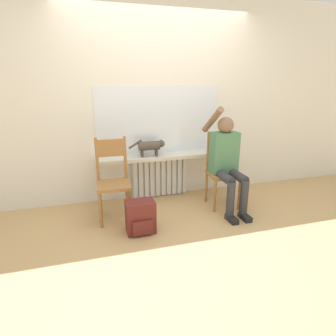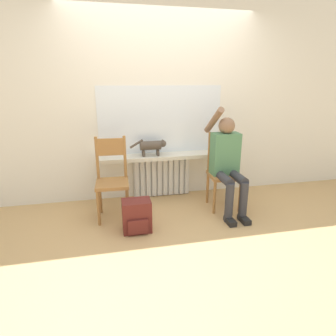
{
  "view_description": "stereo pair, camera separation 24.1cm",
  "coord_description": "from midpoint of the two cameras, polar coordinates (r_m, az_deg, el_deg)",
  "views": [
    {
      "loc": [
        -0.96,
        -2.56,
        1.62
      ],
      "look_at": [
        0.0,
        0.73,
        0.55
      ],
      "focal_mm": 30.0,
      "sensor_mm": 36.0,
      "label": 1
    },
    {
      "loc": [
        -0.72,
        -2.62,
        1.62
      ],
      "look_at": [
        0.0,
        0.73,
        0.55
      ],
      "focal_mm": 30.0,
      "sensor_mm": 36.0,
      "label": 2
    }
  ],
  "objects": [
    {
      "name": "window_glass",
      "position": [
        3.91,
        0.33,
        9.73
      ],
      "size": [
        1.7,
        0.01,
        0.91
      ],
      "color": "white",
      "rests_on": "windowsill"
    },
    {
      "name": "cat",
      "position": [
        3.77,
        -1.42,
        4.57
      ],
      "size": [
        0.49,
        0.12,
        0.24
      ],
      "color": "#4C4238",
      "rests_on": "windowsill"
    },
    {
      "name": "radiator",
      "position": [
        4.06,
        0.44,
        -1.65
      ],
      "size": [
        0.82,
        0.08,
        0.59
      ],
      "color": "silver",
      "rests_on": "ground_plane"
    },
    {
      "name": "windowsill",
      "position": [
        3.87,
        0.78,
        2.39
      ],
      "size": [
        1.78,
        0.29,
        0.05
      ],
      "color": "beige",
      "rests_on": "radiator"
    },
    {
      "name": "ground_plane",
      "position": [
        3.17,
        5.12,
        -13.45
      ],
      "size": [
        12.0,
        12.0,
        0.0
      ],
      "primitive_type": "plane",
      "color": "tan"
    },
    {
      "name": "backpack",
      "position": [
        3.16,
        -4.17,
        -9.76
      ],
      "size": [
        0.32,
        0.25,
        0.36
      ],
      "color": "maroon",
      "rests_on": "ground_plane"
    },
    {
      "name": "person",
      "position": [
        3.59,
        13.9,
        1.55
      ],
      "size": [
        0.36,
        0.95,
        1.33
      ],
      "color": "#333338",
      "rests_on": "ground_plane"
    },
    {
      "name": "chair_left",
      "position": [
        3.41,
        -9.32,
        -2.11
      ],
      "size": [
        0.4,
        0.4,
        0.98
      ],
      "rotation": [
        0.0,
        0.0,
        -0.04
      ],
      "color": "#9E6B38",
      "rests_on": "ground_plane"
    },
    {
      "name": "wall_with_window",
      "position": [
        3.92,
        0.22,
        13.44
      ],
      "size": [
        7.0,
        0.06,
        2.7
      ],
      "color": "white",
      "rests_on": "ground_plane"
    },
    {
      "name": "chair_right",
      "position": [
        3.74,
        13.0,
        -0.54
      ],
      "size": [
        0.41,
        0.41,
        0.98
      ],
      "rotation": [
        0.0,
        0.0,
        -0.08
      ],
      "color": "#9E6B38",
      "rests_on": "ground_plane"
    }
  ]
}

